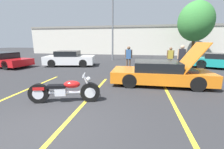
% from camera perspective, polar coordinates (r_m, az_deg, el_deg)
% --- Properties ---
extents(ground_plane, '(80.00, 80.00, 0.00)m').
position_cam_1_polar(ground_plane, '(4.10, -26.30, -19.46)').
color(ground_plane, '#2D2D30').
extents(parking_stripe_foreground, '(0.12, 5.85, 0.01)m').
position_cam_1_polar(parking_stripe_foreground, '(7.28, -32.03, -6.01)').
color(parking_stripe_foreground, yellow).
rests_on(parking_stripe_foreground, ground).
extents(parking_stripe_middle, '(0.12, 5.85, 0.01)m').
position_cam_1_polar(parking_stripe_middle, '(5.73, -8.90, -8.86)').
color(parking_stripe_middle, yellow).
rests_on(parking_stripe_middle, ground).
extents(parking_stripe_back, '(0.12, 5.85, 0.01)m').
position_cam_1_polar(parking_stripe_back, '(5.56, 22.43, -10.40)').
color(parking_stripe_back, yellow).
rests_on(parking_stripe_back, ground).
extents(far_building, '(32.00, 4.20, 4.40)m').
position_cam_1_polar(far_building, '(25.48, 5.68, 13.13)').
color(far_building, beige).
rests_on(far_building, ground).
extents(light_pole, '(1.21, 0.28, 8.35)m').
position_cam_1_polar(light_pole, '(16.89, 0.49, 21.05)').
color(light_pole, slate).
rests_on(light_pole, ground).
extents(tree_background, '(3.98, 3.98, 6.62)m').
position_cam_1_polar(tree_background, '(21.08, 29.25, 17.19)').
color(tree_background, brown).
rests_on(tree_background, ground).
extents(motorcycle, '(2.39, 0.90, 0.98)m').
position_cam_1_polar(motorcycle, '(5.45, -17.60, -5.95)').
color(motorcycle, black).
rests_on(motorcycle, ground).
extents(show_car_hood_open, '(4.61, 1.93, 2.04)m').
position_cam_1_polar(show_car_hood_open, '(7.65, 17.93, 0.52)').
color(show_car_hood_open, orange).
rests_on(show_car_hood_open, ground).
extents(parked_car_mid_row, '(4.35, 2.63, 1.28)m').
position_cam_1_polar(parked_car_mid_row, '(13.41, -15.81, 5.82)').
color(parked_car_mid_row, white).
rests_on(parked_car_mid_row, ground).
extents(parked_car_right_row, '(4.53, 3.12, 1.17)m').
position_cam_1_polar(parked_car_right_row, '(14.27, 36.01, 4.12)').
color(parked_car_right_row, teal).
rests_on(parked_car_right_row, ground).
extents(parked_car_left_row, '(4.85, 2.70, 1.18)m').
position_cam_1_polar(parked_car_left_row, '(15.20, -36.01, 4.51)').
color(parked_car_left_row, red).
rests_on(parked_car_left_row, ground).
extents(spectator_near_motorcycle, '(0.52, 0.23, 1.72)m').
position_cam_1_polar(spectator_near_motorcycle, '(10.96, 6.32, 6.98)').
color(spectator_near_motorcycle, brown).
rests_on(spectator_near_motorcycle, ground).
extents(spectator_by_show_car, '(0.52, 0.21, 1.64)m').
position_cam_1_polar(spectator_by_show_car, '(12.04, 21.31, 6.44)').
color(spectator_by_show_car, '#38476B').
rests_on(spectator_by_show_car, ground).
extents(spectator_midground, '(0.52, 0.24, 1.84)m').
position_cam_1_polar(spectator_midground, '(10.61, 24.99, 6.18)').
color(spectator_midground, brown).
rests_on(spectator_midground, ground).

